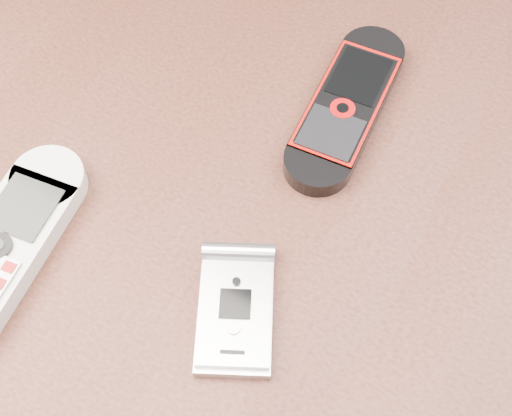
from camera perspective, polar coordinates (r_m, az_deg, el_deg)
The scene contains 4 objects.
table at distance 0.59m, azimuth -0.44°, elevation -5.53°, with size 1.20×0.80×0.75m.
nokia_white at distance 0.50m, azimuth -19.33°, elevation -2.75°, with size 0.05×0.16×0.02m, color silver.
nokia_black_red at distance 0.54m, azimuth 7.24°, elevation 8.12°, with size 0.05×0.16×0.02m, color black.
motorola_razr at distance 0.45m, azimuth -1.68°, elevation -8.26°, with size 0.05×0.09×0.01m, color silver.
Camera 1 is at (0.12, -0.22, 1.18)m, focal length 50.00 mm.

